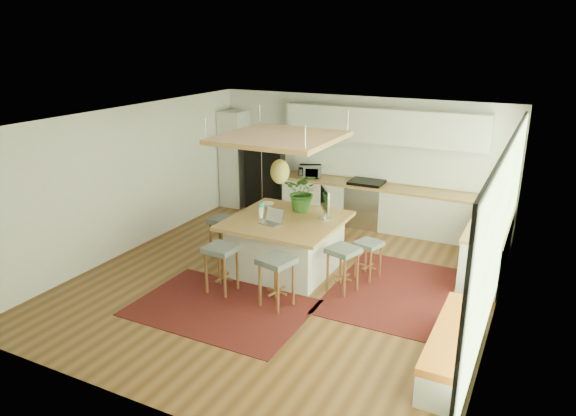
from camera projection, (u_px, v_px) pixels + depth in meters
The scene contains 33 objects.
floor at pixel (285, 280), 8.89m from camera, with size 7.00×7.00×0.00m, color #513017.
ceiling at pixel (285, 119), 8.05m from camera, with size 7.00×7.00×0.00m, color white.
wall_back at pixel (359, 160), 11.44m from camera, with size 6.50×6.50×0.00m, color silver.
wall_front at pixel (131, 295), 5.50m from camera, with size 6.50×6.50×0.00m, color silver.
wall_left at pixel (129, 180), 9.86m from camera, with size 7.00×7.00×0.00m, color silver.
wall_right at pixel (502, 237), 7.08m from camera, with size 7.00×7.00×0.00m, color silver.
window_wall at pixel (500, 233), 7.08m from camera, with size 0.10×6.20×2.60m, color black, non-canonical shape.
pantry at pixel (235, 159), 12.50m from camera, with size 0.55×0.60×2.25m, color silver.
back_counter_base at pixel (377, 207), 11.22m from camera, with size 4.20×0.60×0.88m, color silver.
back_counter_top at pixel (378, 186), 11.07m from camera, with size 4.24×0.64×0.05m, color olive.
backsplash at pixel (383, 162), 11.19m from camera, with size 4.20×0.02×0.80m, color white.
upper_cabinets at pixel (383, 126), 10.80m from camera, with size 4.20×0.34×0.70m, color silver.
range at pixel (366, 203), 11.30m from camera, with size 0.76×0.62×1.00m, color #A5A5AA, non-canonical shape.
right_counter_base at pixel (488, 245), 9.20m from camera, with size 0.60×2.50×0.88m, color silver.
right_counter_top at pixel (491, 220), 9.05m from camera, with size 0.64×2.54×0.05m, color olive.
window_bench at pixel (454, 348), 6.53m from camera, with size 0.52×2.00×0.50m, color silver, non-canonical shape.
ceiling_panel at pixel (280, 154), 8.72m from camera, with size 1.86×1.86×0.80m, color olive, non-canonical shape.
rug_near at pixel (221, 308), 7.99m from camera, with size 2.60×1.80×0.01m, color black.
rug_right at pixel (391, 290), 8.54m from camera, with size 1.80×2.60×0.01m, color black.
fridge at pixel (266, 171), 12.19m from camera, with size 0.82×0.64×1.65m, color black, non-canonical shape.
island at pixel (286, 244), 9.17m from camera, with size 1.85×1.85×0.93m, color olive, non-canonical shape.
stool_near_left at pixel (222, 271), 8.40m from camera, with size 0.46×0.46×0.78m, color #4A5052, non-canonical shape.
stool_near_right at pixel (277, 285), 7.95m from camera, with size 0.47×0.47×0.79m, color #4A5052, non-canonical shape.
stool_right_front at pixel (342, 270), 8.42m from camera, with size 0.44×0.44×0.74m, color #4A5052, non-canonical shape.
stool_right_back at pixel (368, 258), 8.88m from camera, with size 0.39×0.39×0.65m, color #4A5052, non-canonical shape.
stool_left_side at pixel (223, 237), 9.81m from camera, with size 0.43×0.43×0.74m, color #4A5052, non-canonical shape.
laptop at pixel (270, 217), 8.76m from camera, with size 0.35×0.37×0.26m, color #A5A5AA, non-canonical shape.
monitor at pixel (325, 204), 8.96m from camera, with size 0.60×0.21×0.55m, color #A5A5AA, non-canonical shape.
microwave at pixel (310, 170), 11.64m from camera, with size 0.48×0.27×0.33m, color #A5A5AA.
island_plant at pixel (303, 196), 9.38m from camera, with size 0.63×0.70×0.55m, color #1E4C19.
island_bowl at pixel (268, 204), 9.71m from camera, with size 0.24×0.24×0.06m, color silver.
island_bottle_0 at pixel (261, 208), 9.32m from camera, with size 0.07×0.07×0.19m, color #3AD3E9.
island_bottle_1 at pixel (261, 213), 9.04m from camera, with size 0.07×0.07×0.19m, color silver.
Camera 1 is at (3.68, -7.18, 3.92)m, focal length 33.15 mm.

